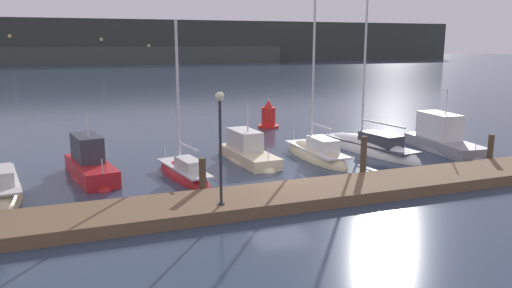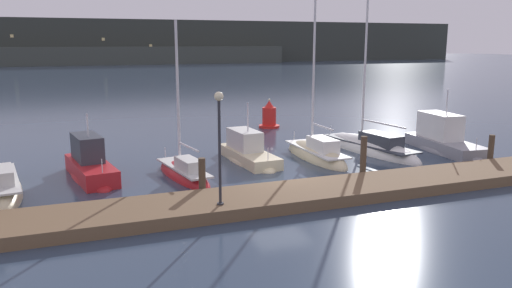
# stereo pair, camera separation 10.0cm
# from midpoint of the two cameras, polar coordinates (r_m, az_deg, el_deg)

# --- Properties ---
(ground_plane) EXTENTS (400.00, 400.00, 0.00)m
(ground_plane) POSITION_cam_midpoint_polar(r_m,az_deg,el_deg) (21.93, 2.81, -4.50)
(ground_plane) COLOR #2D3D51
(dock) EXTENTS (30.51, 2.80, 0.45)m
(dock) POSITION_cam_midpoint_polar(r_m,az_deg,el_deg) (19.69, 5.72, -5.74)
(dock) COLOR brown
(dock) RESTS_ON ground
(mooring_pile_1) EXTENTS (0.28, 0.28, 1.62)m
(mooring_pile_1) POSITION_cam_midpoint_polar(r_m,az_deg,el_deg) (19.77, -6.03, -3.90)
(mooring_pile_1) COLOR #4C3D2D
(mooring_pile_1) RESTS_ON ground
(mooring_pile_2) EXTENTS (0.28, 0.28, 2.00)m
(mooring_pile_2) POSITION_cam_midpoint_polar(r_m,az_deg,el_deg) (22.65, 12.28, -1.62)
(mooring_pile_2) COLOR #4C3D2D
(mooring_pile_2) RESTS_ON ground
(mooring_pile_3) EXTENTS (0.28, 0.28, 1.58)m
(mooring_pile_3) POSITION_cam_midpoint_polar(r_m,az_deg,el_deg) (27.34, 25.35, -0.68)
(mooring_pile_3) COLOR #4C3D2D
(mooring_pile_3) RESTS_ON ground
(sailboat_berth_1) EXTENTS (2.46, 6.31, 8.05)m
(sailboat_berth_1) POSITION_cam_midpoint_polar(r_m,az_deg,el_deg) (23.06, -27.03, -4.71)
(sailboat_berth_1) COLOR beige
(sailboat_berth_1) RESTS_ON ground
(motorboat_berth_2) EXTENTS (2.42, 5.45, 3.43)m
(motorboat_berth_2) POSITION_cam_midpoint_polar(r_m,az_deg,el_deg) (23.90, -18.26, -2.83)
(motorboat_berth_2) COLOR red
(motorboat_berth_2) RESTS_ON ground
(sailboat_berth_3) EXTENTS (2.05, 5.36, 7.59)m
(sailboat_berth_3) POSITION_cam_midpoint_polar(r_m,az_deg,el_deg) (22.98, -8.10, -3.54)
(sailboat_berth_3) COLOR red
(sailboat_berth_3) RESTS_ON ground
(motorboat_berth_4) EXTENTS (2.02, 5.53, 3.55)m
(motorboat_berth_4) POSITION_cam_midpoint_polar(r_m,az_deg,el_deg) (25.86, -0.80, -1.41)
(motorboat_berth_4) COLOR beige
(motorboat_berth_4) RESTS_ON ground
(sailboat_berth_5) EXTENTS (1.67, 6.13, 9.83)m
(sailboat_berth_5) POSITION_cam_midpoint_polar(r_m,az_deg,el_deg) (26.73, 7.02, -1.37)
(sailboat_berth_5) COLOR beige
(sailboat_berth_5) RESTS_ON ground
(sailboat_berth_6) EXTENTS (2.84, 7.98, 11.85)m
(sailboat_berth_6) POSITION_cam_midpoint_polar(r_m,az_deg,el_deg) (28.87, 12.94, -0.64)
(sailboat_berth_6) COLOR white
(sailboat_berth_6) RESTS_ON ground
(motorboat_berth_7) EXTENTS (2.59, 6.27, 4.13)m
(motorboat_berth_7) POSITION_cam_midpoint_polar(r_m,az_deg,el_deg) (30.21, 20.75, -0.10)
(motorboat_berth_7) COLOR gray
(motorboat_berth_7) RESTS_ON ground
(channel_buoy) EXTENTS (1.49, 1.49, 2.09)m
(channel_buoy) POSITION_cam_midpoint_polar(r_m,az_deg,el_deg) (36.06, 1.59, 3.15)
(channel_buoy) COLOR red
(channel_buoy) RESTS_ON ground
(dock_lamppost) EXTENTS (0.32, 0.32, 3.98)m
(dock_lamppost) POSITION_cam_midpoint_polar(r_m,az_deg,el_deg) (17.09, -4.05, 1.60)
(dock_lamppost) COLOR #2D2D33
(dock_lamppost) RESTS_ON dock
(hillside_backdrop) EXTENTS (240.00, 23.00, 12.43)m
(hillside_backdrop) POSITION_cam_midpoint_polar(r_m,az_deg,el_deg) (153.28, -18.77, 10.85)
(hillside_backdrop) COLOR #333833
(hillside_backdrop) RESTS_ON ground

